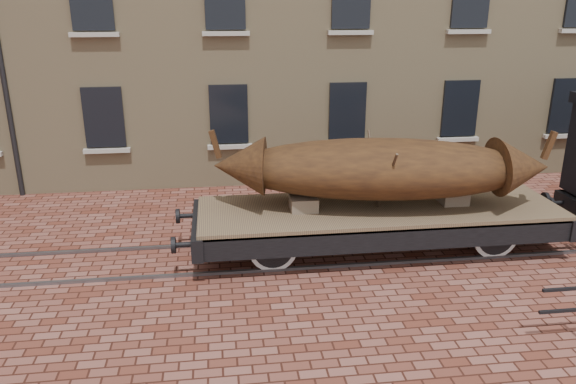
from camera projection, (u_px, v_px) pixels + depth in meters
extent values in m
plane|color=#5B291D|center=(351.00, 251.00, 12.57)|extent=(90.00, 90.00, 0.00)
cube|color=black|center=(104.00, 117.00, 15.76)|extent=(1.10, 0.12, 1.70)
cube|color=#A8A498|center=(107.00, 151.00, 16.02)|extent=(1.30, 0.18, 0.12)
cube|color=black|center=(229.00, 114.00, 16.19)|extent=(1.10, 0.12, 1.70)
cube|color=#A8A498|center=(230.00, 147.00, 16.44)|extent=(1.30, 0.18, 0.12)
cube|color=black|center=(347.00, 111.00, 16.61)|extent=(1.10, 0.12, 1.70)
cube|color=#A8A498|center=(347.00, 143.00, 16.87)|extent=(1.30, 0.18, 0.12)
cube|color=black|center=(460.00, 108.00, 17.04)|extent=(1.10, 0.12, 1.70)
cube|color=#A8A498|center=(458.00, 139.00, 17.29)|extent=(1.30, 0.18, 0.12)
cube|color=black|center=(567.00, 106.00, 17.46)|extent=(1.10, 0.12, 1.70)
cube|color=#A8A498|center=(563.00, 136.00, 17.72)|extent=(1.30, 0.18, 0.12)
cube|color=#A8A498|center=(94.00, 34.00, 14.97)|extent=(1.30, 0.18, 0.12)
cube|color=#A8A498|center=(226.00, 33.00, 15.39)|extent=(1.30, 0.18, 0.12)
cube|color=#A8A498|center=(351.00, 33.00, 15.82)|extent=(1.30, 0.18, 0.12)
cube|color=#A8A498|center=(469.00, 32.00, 16.25)|extent=(1.30, 0.18, 0.12)
cube|color=#59595E|center=(359.00, 265.00, 11.88)|extent=(30.00, 0.08, 0.06)
cube|color=#59595E|center=(344.00, 237.00, 13.23)|extent=(30.00, 0.08, 0.06)
cube|color=brown|center=(379.00, 209.00, 12.32)|extent=(7.88, 2.31, 0.13)
cube|color=black|center=(393.00, 239.00, 11.39)|extent=(7.88, 0.17, 0.47)
cube|color=black|center=(366.00, 203.00, 13.40)|extent=(7.88, 0.17, 0.47)
cube|color=black|center=(198.00, 229.00, 11.92)|extent=(0.23, 2.42, 0.47)
cylinder|color=black|center=(183.00, 245.00, 11.14)|extent=(0.37, 0.11, 0.11)
cylinder|color=black|center=(174.00, 245.00, 11.12)|extent=(0.08, 0.34, 0.34)
cylinder|color=black|center=(186.00, 216.00, 12.62)|extent=(0.37, 0.11, 0.11)
cylinder|color=black|center=(178.00, 216.00, 12.60)|extent=(0.08, 0.34, 0.34)
cube|color=black|center=(545.00, 211.00, 12.88)|extent=(0.23, 2.42, 0.47)
cylinder|color=black|center=(538.00, 199.00, 13.65)|extent=(0.37, 0.11, 0.11)
cylinder|color=black|center=(545.00, 199.00, 13.67)|extent=(0.08, 0.34, 0.34)
cylinder|color=black|center=(270.00, 235.00, 12.18)|extent=(0.11, 2.00, 0.11)
cylinder|color=silver|center=(273.00, 249.00, 11.51)|extent=(1.01, 0.07, 1.01)
cylinder|color=black|center=(273.00, 249.00, 11.51)|extent=(0.83, 0.11, 0.83)
cube|color=black|center=(274.00, 240.00, 11.30)|extent=(0.95, 0.08, 0.11)
cylinder|color=silver|center=(267.00, 222.00, 12.85)|extent=(1.01, 0.07, 1.01)
cylinder|color=black|center=(267.00, 222.00, 12.85)|extent=(0.83, 0.11, 0.83)
cube|color=black|center=(266.00, 210.00, 12.89)|extent=(0.95, 0.08, 0.11)
cylinder|color=black|center=(481.00, 224.00, 12.77)|extent=(0.11, 2.00, 0.11)
cylinder|color=silver|center=(496.00, 237.00, 12.09)|extent=(1.01, 0.07, 1.01)
cylinder|color=black|center=(496.00, 237.00, 12.09)|extent=(0.83, 0.11, 0.83)
cube|color=black|center=(500.00, 228.00, 11.89)|extent=(0.95, 0.08, 0.11)
cylinder|color=silver|center=(467.00, 213.00, 13.44)|extent=(1.01, 0.07, 1.01)
cylinder|color=black|center=(467.00, 213.00, 13.44)|extent=(0.83, 0.11, 0.83)
cube|color=black|center=(466.00, 201.00, 13.48)|extent=(0.95, 0.08, 0.11)
cube|color=black|center=(378.00, 226.00, 12.45)|extent=(4.20, 0.06, 0.06)
cube|color=#84705A|center=(304.00, 204.00, 12.04)|extent=(0.58, 0.53, 0.29)
cube|color=#84705A|center=(453.00, 197.00, 12.45)|extent=(0.58, 0.53, 0.29)
ellipsoid|color=#492B13|center=(380.00, 169.00, 12.01)|extent=(6.60, 2.86, 1.28)
cone|color=#492B13|center=(239.00, 166.00, 12.03)|extent=(1.26, 1.35, 1.21)
cube|color=#492B13|center=(215.00, 144.00, 11.88)|extent=(0.27, 0.17, 0.61)
cone|color=#492B13|center=(522.00, 167.00, 11.95)|extent=(1.26, 1.35, 1.21)
cube|color=#492B13|center=(549.00, 145.00, 11.79)|extent=(0.27, 0.17, 0.61)
cylinder|color=#47382A|center=(387.00, 182.00, 11.57)|extent=(0.06, 1.09, 1.50)
cylinder|color=#47382A|center=(373.00, 168.00, 12.54)|extent=(0.06, 1.09, 1.50)
cylinder|color=black|center=(550.00, 203.00, 13.67)|extent=(0.07, 0.29, 0.29)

